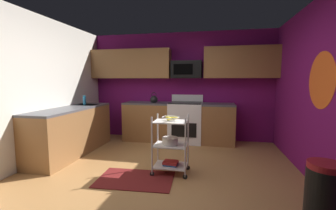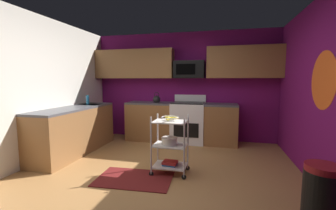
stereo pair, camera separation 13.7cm
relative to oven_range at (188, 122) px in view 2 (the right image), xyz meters
The scene contains 17 objects.
floor 2.17m from the oven_range, 94.96° to the right, with size 4.40×4.80×0.04m, color #A87542.
wall_back 0.90m from the oven_range, 119.25° to the left, with size 4.52×0.06×2.60m, color #6B1156.
wall_left 3.30m from the oven_range, 138.91° to the right, with size 0.06×4.80×2.60m, color silver.
wall_right 3.05m from the oven_range, 45.78° to the right, with size 0.06×4.80×2.60m, color #6B1156.
wall_flower_decal 2.94m from the oven_range, 43.33° to the right, with size 0.76×0.76×0.00m, color #E5591E.
counter_run 1.19m from the oven_range, 150.26° to the right, with size 3.49×2.65×0.92m.
oven_range is the anchor object (origin of this frame).
upper_cabinets 1.40m from the oven_range, 149.57° to the left, with size 4.40×0.33×0.70m.
microwave 1.23m from the oven_range, 90.26° to the left, with size 0.70×0.39×0.40m.
rolling_cart 1.87m from the oven_range, 90.15° to the right, with size 0.57×0.38×0.91m.
fruit_bowl 1.91m from the oven_range, 90.15° to the right, with size 0.27×0.27×0.07m.
mixing_bowl_large 1.87m from the oven_range, 90.45° to the right, with size 0.25×0.25×0.11m.
book_stack 1.89m from the oven_range, 90.15° to the right, with size 0.23×0.20×0.06m.
kettle 0.93m from the oven_range, behind, with size 0.21×0.18×0.26m.
dish_soap_bottle 2.33m from the oven_range, 159.66° to the right, with size 0.06×0.06×0.20m, color #2D8CBF.
trash_can 3.34m from the oven_range, 58.98° to the right, with size 0.34×0.42×0.66m.
floor_rug 2.30m from the oven_range, 101.91° to the right, with size 1.10×0.70×0.01m, color maroon.
Camera 2 is at (0.95, -3.08, 1.45)m, focal length 24.11 mm.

